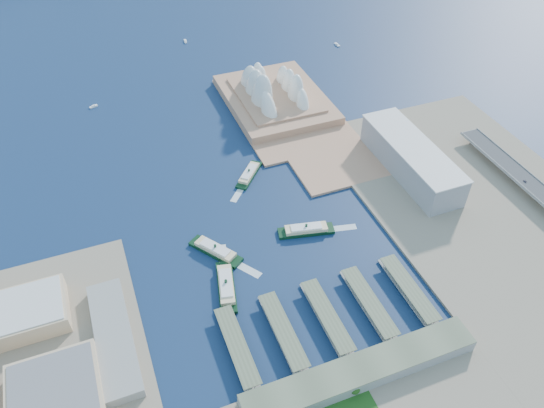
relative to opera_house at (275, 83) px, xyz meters
name	(u,v)px	position (x,y,z in m)	size (l,w,h in m)	color
ground	(281,265)	(-105.00, -280.00, -32.00)	(3000.00, 3000.00, 0.00)	#0D2141
east_land	(513,235)	(135.00, -330.00, -30.50)	(240.00, 500.00, 3.00)	gray
peninsula	(282,110)	(2.50, -20.00, -30.50)	(135.00, 220.00, 3.00)	tan
opera_house	(275,83)	(0.00, 0.00, 0.00)	(134.00, 180.00, 58.00)	white
toaster_building	(411,159)	(90.00, -200.00, -11.50)	(45.00, 155.00, 35.00)	gray
ferry_wharves	(327,317)	(-91.00, -355.00, -27.35)	(184.00, 90.00, 9.30)	#58614A
terminal_building	(361,372)	(-90.00, -415.00, -23.00)	(200.00, 28.00, 12.00)	gray
ferry_a	(215,249)	(-159.50, -240.54, -26.43)	(15.01, 58.96, 11.15)	black
ferry_b	(249,173)	(-87.51, -137.69, -27.04)	(13.35, 52.45, 9.92)	black
ferry_c	(226,284)	(-163.27, -287.72, -26.19)	(15.65, 61.50, 11.63)	black
ferry_d	(306,228)	(-63.04, -246.78, -26.46)	(14.91, 58.59, 11.08)	black
boat_b	(94,106)	(-238.32, 83.19, -30.48)	(3.95, 11.29, 3.05)	white
boat_c	(337,44)	(162.18, 132.13, -30.48)	(3.95, 13.54, 3.05)	white
boat_e	(185,41)	(-68.72, 235.80, -30.45)	(4.02, 12.64, 3.10)	white
car_c	(525,181)	(191.00, -276.16, -16.51)	(1.80, 4.43, 1.28)	slate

